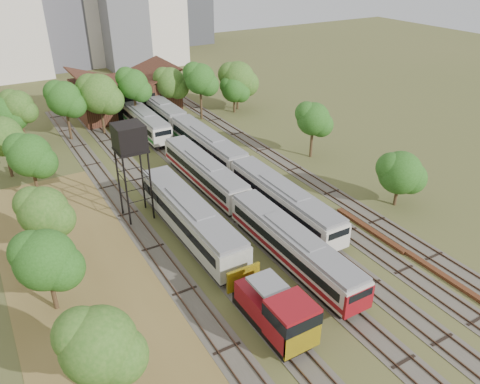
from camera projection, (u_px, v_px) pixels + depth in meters
ground at (381, 316)px, 36.47m from camera, size 240.00×240.00×0.00m
dry_grass_patch at (124, 337)px, 34.49m from camera, size 14.00×60.00×0.04m
tracks at (221, 189)px, 55.12m from camera, size 24.60×80.00×0.19m
railcar_red_set at (243, 204)px, 48.21m from camera, size 2.83×34.57×3.49m
railcar_green_set at (208, 145)px, 61.96m from camera, size 2.93×52.08×3.63m
railcar_rear at (143, 121)px, 70.43m from camera, size 2.87×16.08×3.55m
shunter_locomotive at (278, 313)px, 34.00m from camera, size 3.06×8.13×4.01m
old_grey_coach at (190, 218)px, 45.27m from camera, size 3.18×18.00×3.94m
water_tower at (129, 140)px, 45.67m from camera, size 2.97×2.97×10.28m
rail_pile_near at (370, 230)px, 47.14m from camera, size 0.62×9.26×0.31m
rail_pile_far at (447, 278)px, 40.32m from camera, size 0.57×9.08×0.30m
maintenance_shed at (126, 95)px, 78.64m from camera, size 16.45×11.55×7.58m
tree_band_left at (45, 209)px, 41.06m from camera, size 7.85×65.20×7.93m
tree_band_far at (148, 88)px, 71.84m from camera, size 39.37×9.17×9.23m
tree_band_right at (310, 124)px, 61.98m from camera, size 5.06×41.18×7.53m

